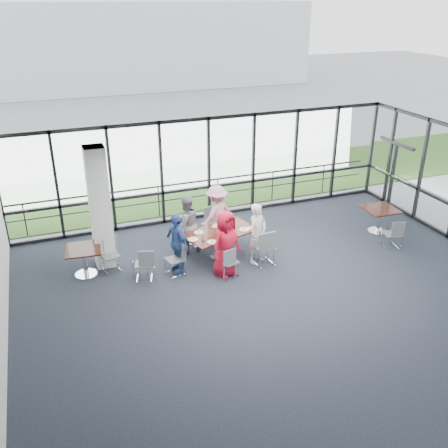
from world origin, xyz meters
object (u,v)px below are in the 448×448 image
object	(u,v)px
main_table	(220,236)
chair_main_end	(175,260)
chair_main_nr	(264,247)
chair_main_nl	(229,262)
diner_far_right	(217,214)
chair_spare_lb	(110,256)
diner_near_right	(257,234)
diner_near_left	(226,244)
diner_end	(177,243)
chair_spare_r	(392,234)
diner_far_left	(186,224)
side_table_left	(84,253)
side_table_right	(380,212)
structural_column	(100,208)
chair_main_fl	(188,234)
chair_main_fr	(212,225)
chair_spare_la	(143,264)

from	to	relation	value
main_table	chair_main_end	bearing A→B (deg)	-178.54
chair_main_nr	chair_main_nl	bearing A→B (deg)	-171.07
diner_far_right	chair_spare_lb	distance (m)	3.20
diner_near_right	chair_main_nl	world-z (taller)	diner_near_right
chair_main_nl	chair_main_end	xyz separation A→B (m)	(-1.23, 0.58, 0.00)
chair_main_nr	diner_near_left	bearing A→B (deg)	-177.49
diner_end	chair_spare_r	world-z (taller)	diner_end
chair_main_end	chair_spare_r	world-z (taller)	chair_main_end
chair_main_end	chair_spare_r	size ratio (longest dim) A/B	1.02
chair_main_nr	chair_spare_r	size ratio (longest dim) A/B	1.21
diner_near_right	diner_far_right	bearing A→B (deg)	83.34
diner_near_right	chair_spare_r	distance (m)	3.93
chair_spare_r	diner_far_left	bearing A→B (deg)	175.80
diner_far_left	diner_end	xyz separation A→B (m)	(-0.52, -0.92, -0.03)
side_table_left	chair_main_end	xyz separation A→B (m)	(2.13, -0.77, -0.22)
chair_main_nr	side_table_right	bearing A→B (deg)	3.92
chair_main_nr	chair_spare_r	distance (m)	3.77
chair_spare_lb	diner_near_left	bearing A→B (deg)	141.94
main_table	side_table_left	bearing A→B (deg)	158.06
diner_far_right	chair_main_nr	bearing A→B (deg)	86.47
structural_column	chair_main_fl	bearing A→B (deg)	2.21
side_table_right	diner_far_right	xyz separation A→B (m)	(-4.72, 1.12, 0.20)
chair_main_end	main_table	bearing A→B (deg)	97.33
main_table	chair_spare_lb	size ratio (longest dim) A/B	2.51
chair_spare_r	chair_spare_lb	bearing A→B (deg)	-177.16
chair_main_nl	chair_spare_lb	xyz separation A→B (m)	(-2.72, 1.35, 0.02)
structural_column	side_table_left	world-z (taller)	structural_column
diner_end	chair_spare_lb	size ratio (longest dim) A/B	1.87
side_table_left	chair_spare_lb	distance (m)	0.68
chair_main_nl	chair_main_end	bearing A→B (deg)	139.52
chair_main_end	chair_spare_lb	bearing A→B (deg)	-128.36
chair_main_fr	chair_main_nr	bearing A→B (deg)	100.19
main_table	chair_main_fr	bearing A→B (deg)	65.62
main_table	diner_end	xyz separation A→B (m)	(-1.28, -0.31, 0.17)
chair_main_nl	chair_spare_la	distance (m)	2.12
diner_near_left	chair_main_nr	world-z (taller)	diner_near_left
diner_end	chair_spare_lb	world-z (taller)	diner_end
chair_main_end	side_table_right	bearing A→B (deg)	81.06
chair_main_fl	side_table_left	bearing A→B (deg)	-12.67
diner_near_right	chair_spare_r	xyz separation A→B (m)	(3.86, -0.59, -0.42)
structural_column	diner_end	xyz separation A→B (m)	(1.69, -0.99, -0.81)
diner_far_left	side_table_left	bearing A→B (deg)	-4.39
main_table	chair_main_nl	xyz separation A→B (m)	(-0.16, -1.04, -0.22)
side_table_left	chair_spare_lb	size ratio (longest dim) A/B	1.12
side_table_left	chair_spare_la	size ratio (longest dim) A/B	1.14
diner_near_right	chair_spare_lb	world-z (taller)	diner_near_right
chair_main_end	diner_far_right	bearing A→B (deg)	118.72
diner_far_left	chair_main_fl	bearing A→B (deg)	-127.96
chair_main_nl	chair_spare_lb	size ratio (longest dim) A/B	0.96
chair_main_end	chair_spare_la	bearing A→B (deg)	-104.51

